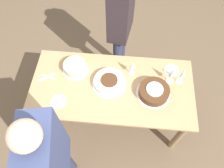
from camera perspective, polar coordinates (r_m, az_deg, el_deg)
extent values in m
plane|color=brown|center=(2.90, 0.00, -8.21)|extent=(12.00, 12.00, 0.00)
cube|color=tan|center=(2.22, 0.00, -0.85)|extent=(1.66, 0.80, 0.03)
cylinder|color=#8E724D|center=(2.59, -17.80, -9.98)|extent=(0.07, 0.07, 0.74)
cylinder|color=#8E724D|center=(2.53, 17.00, -12.89)|extent=(0.07, 0.07, 0.74)
cylinder|color=#8E724D|center=(2.85, -14.67, 2.19)|extent=(0.07, 0.07, 0.74)
cylinder|color=#8E724D|center=(2.80, 16.17, -0.15)|extent=(0.07, 0.07, 0.74)
cylinder|color=white|center=(2.23, -0.70, 0.10)|extent=(0.35, 0.35, 0.01)
cylinder|color=white|center=(2.20, -0.71, 0.56)|extent=(0.31, 0.31, 0.06)
cylinder|color=#4C2D19|center=(2.16, -0.72, 1.07)|extent=(0.17, 0.17, 0.01)
cylinder|color=white|center=(2.21, 10.72, -2.50)|extent=(0.34, 0.34, 0.01)
cylinder|color=#4C2D19|center=(2.17, 10.90, -1.95)|extent=(0.30, 0.30, 0.08)
cylinder|color=white|center=(2.13, 11.11, -1.33)|extent=(0.16, 0.16, 0.01)
cylinder|color=white|center=(2.35, -9.47, 3.65)|extent=(0.27, 0.27, 0.01)
cylinder|color=beige|center=(2.31, -9.66, 4.37)|extent=(0.23, 0.23, 0.10)
cylinder|color=silver|center=(2.30, 5.11, 2.78)|extent=(0.06, 0.06, 0.00)
cylinder|color=silver|center=(2.26, 5.21, 3.46)|extent=(0.01, 0.01, 0.09)
cone|color=silver|center=(2.18, 5.41, 4.89)|extent=(0.05, 0.05, 0.10)
cylinder|color=silver|center=(2.32, 14.68, 0.80)|extent=(0.07, 0.07, 0.00)
cylinder|color=silver|center=(2.27, 14.98, 1.50)|extent=(0.01, 0.01, 0.10)
cone|color=silver|center=(2.18, 15.64, 3.05)|extent=(0.05, 0.05, 0.12)
cylinder|color=silver|center=(2.34, 17.14, 0.65)|extent=(0.07, 0.07, 0.00)
cylinder|color=silver|center=(2.30, 17.49, 1.35)|extent=(0.01, 0.01, 0.10)
cone|color=silver|center=(2.22, 18.18, 2.76)|extent=(0.05, 0.05, 0.10)
cylinder|color=white|center=(2.19, -13.82, -4.45)|extent=(0.16, 0.16, 0.01)
cylinder|color=white|center=(2.40, 15.26, 3.50)|extent=(0.16, 0.16, 0.01)
cube|color=silver|center=(2.36, -16.23, 1.79)|extent=(0.17, 0.05, 0.00)
cube|color=silver|center=(2.36, -17.07, 1.39)|extent=(0.14, 0.11, 0.00)
cube|color=silver|center=(2.36, -17.11, 1.72)|extent=(0.15, 0.10, 0.00)
cube|color=silver|center=(2.35, -16.49, 1.71)|extent=(0.14, 0.12, 0.00)
cylinder|color=#2D334C|center=(2.37, -11.91, -18.92)|extent=(0.11, 0.11, 0.81)
cube|color=#38426B|center=(1.64, -16.80, -17.27)|extent=(0.29, 0.43, 0.67)
sphere|color=#DBB293|center=(1.25, -21.84, -12.48)|extent=(0.19, 0.19, 0.19)
cylinder|color=#2D334C|center=(2.98, 2.40, 9.56)|extent=(0.11, 0.11, 0.81)
cylinder|color=#2D334C|center=(2.85, 1.36, 6.29)|extent=(0.11, 0.11, 0.81)
cube|color=#2D2328|center=(2.38, 2.43, 19.17)|extent=(0.28, 0.43, 0.68)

